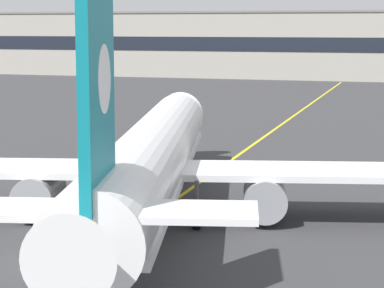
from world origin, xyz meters
TOP-DOWN VIEW (x-y plane):
  - ground_plane at (0.00, 0.00)m, footprint 400.00×400.00m
  - taxiway_centreline at (0.00, 30.00)m, footprint 6.07×179.92m
  - airliner_foreground at (0.89, 9.22)m, footprint 32.20×40.93m
  - safety_cone_by_nose_gear at (1.43, 25.34)m, footprint 0.44×0.44m
  - terminal_building at (-5.92, 128.12)m, footprint 157.52×12.40m

SIDE VIEW (x-z plane):
  - ground_plane at x=0.00m, z-range 0.00..0.00m
  - taxiway_centreline at x=0.00m, z-range 0.00..0.01m
  - safety_cone_by_nose_gear at x=1.43m, z-range -0.02..0.53m
  - airliner_foreground at x=0.89m, z-range -2.46..9.19m
  - terminal_building at x=-5.92m, z-range 0.01..13.49m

